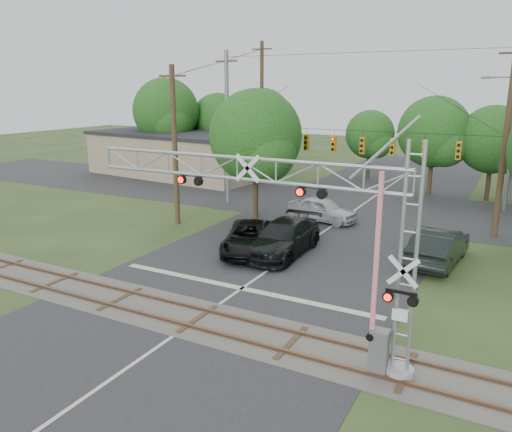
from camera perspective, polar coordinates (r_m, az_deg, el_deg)
The scene contains 14 objects.
ground at distance 18.62m, azimuth -10.29°, elevation -13.99°, with size 160.00×160.00×0.00m, color #2C3D1C.
road_main at distance 26.46m, azimuth 3.23°, elevation -4.98°, with size 14.00×90.00×0.02m, color #242426.
road_cross at distance 39.12m, azimuth 11.93°, elevation 1.14°, with size 90.00×12.00×0.02m, color #242426.
railroad_track at distance 20.02m, azimuth -6.69°, elevation -11.62°, with size 90.00×3.20×0.17m.
crossing_gantry at distance 16.11m, azimuth 4.77°, elevation -0.54°, with size 12.14×0.95×7.40m.
traffic_signal_span at distance 34.20m, azimuth 11.87°, elevation 8.77°, with size 19.34×0.36×11.50m.
pickup_black at distance 27.44m, azimuth -0.65°, elevation -2.49°, with size 2.67×5.80×1.61m, color black.
car_dark at distance 27.09m, azimuth 3.13°, elevation -2.51°, with size 2.54×6.24×1.81m, color black.
sedan_silver at distance 34.03m, azimuth 7.61°, elevation 0.74°, with size 1.93×4.79×1.63m, color #B2B4BA.
suv_dark at distance 27.32m, azimuth 20.16°, elevation -3.19°, with size 1.98×5.69×1.88m, color black.
commercial_building at distance 52.71m, azimuth -8.54°, elevation 7.09°, with size 19.77×11.64×4.40m.
streetlight at distance 40.25m, azimuth 27.01°, elevation 8.13°, with size 2.60×0.27×9.76m.
utility_poles at distance 37.06m, azimuth 16.41°, elevation 9.56°, with size 25.70×27.70×12.96m.
treeline at distance 44.77m, azimuth 11.13°, elevation 9.95°, with size 53.24×29.28×9.92m.
Camera 1 is at (10.43, -12.68, 8.78)m, focal length 35.00 mm.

